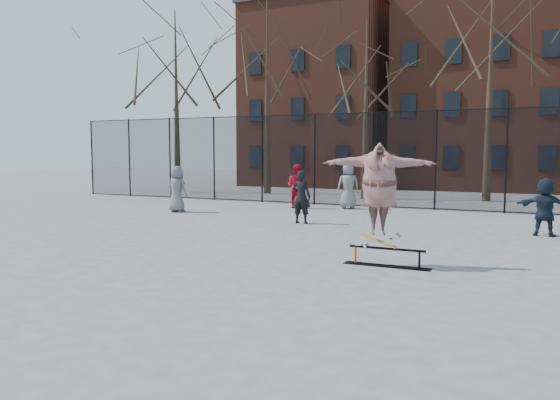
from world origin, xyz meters
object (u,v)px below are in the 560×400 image
at_px(skater, 379,196).
at_px(bystander_red, 297,186).
at_px(skateboard, 378,244).
at_px(skate_rail, 387,259).
at_px(bystander_extra, 348,186).
at_px(bystander_grey, 177,189).
at_px(bystander_black, 301,197).
at_px(bystander_navy, 545,207).

xyz_separation_m(skater, bystander_red, (-6.12, 9.61, -0.53)).
bearing_deg(skateboard, skate_rail, 0.00).
xyz_separation_m(skate_rail, skateboard, (-0.18, 0.00, 0.29)).
relative_size(skateboard, skater, 0.36).
distance_m(skate_rail, bystander_extra, 11.24).
distance_m(skate_rail, bystander_grey, 11.80).
distance_m(skateboard, bystander_grey, 11.63).
relative_size(bystander_grey, bystander_black, 1.02).
distance_m(bystander_grey, bystander_red, 4.88).
height_order(bystander_navy, bystander_extra, bystander_extra).
xyz_separation_m(bystander_grey, bystander_red, (3.62, 3.27, 0.02)).
bearing_deg(bystander_extra, skateboard, 82.17).
bearing_deg(skater, skate_rail, -19.94).
bearing_deg(bystander_grey, skate_rail, 152.42).
xyz_separation_m(bystander_black, bystander_red, (-2.05, 4.25, 0.04)).
xyz_separation_m(bystander_grey, bystander_extra, (5.60, 4.01, 0.05)).
relative_size(skate_rail, bystander_black, 1.03).
xyz_separation_m(skate_rail, bystander_red, (-6.30, 9.61, 0.76)).
distance_m(skateboard, bystander_black, 6.74).
relative_size(bystander_black, bystander_navy, 1.07).
relative_size(skater, bystander_black, 1.34).
height_order(skate_rail, skater, skater).
relative_size(bystander_navy, bystander_extra, 0.86).
distance_m(bystander_grey, bystander_black, 5.76).
distance_m(skateboard, skater, 1.00).
bearing_deg(bystander_red, skate_rail, 131.96).
height_order(bystander_red, bystander_navy, bystander_red).
distance_m(skate_rail, skater, 1.30).
bearing_deg(bystander_black, bystander_extra, -90.83).
relative_size(bystander_black, bystander_red, 0.95).
relative_size(bystander_grey, bystander_navy, 1.09).
distance_m(skateboard, bystander_red, 11.40).
height_order(skateboard, bystander_navy, bystander_navy).
xyz_separation_m(skater, bystander_navy, (3.11, 5.86, -0.63)).
bearing_deg(bystander_navy, bystander_grey, 3.30).
bearing_deg(bystander_grey, skater, 151.94).
distance_m(bystander_grey, bystander_navy, 12.86).
xyz_separation_m(bystander_black, bystander_navy, (7.17, 0.50, -0.05)).
height_order(skate_rail, bystander_extra, bystander_extra).
height_order(bystander_red, bystander_extra, bystander_extra).
relative_size(bystander_red, bystander_extra, 0.97).
distance_m(skater, bystander_red, 11.41).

